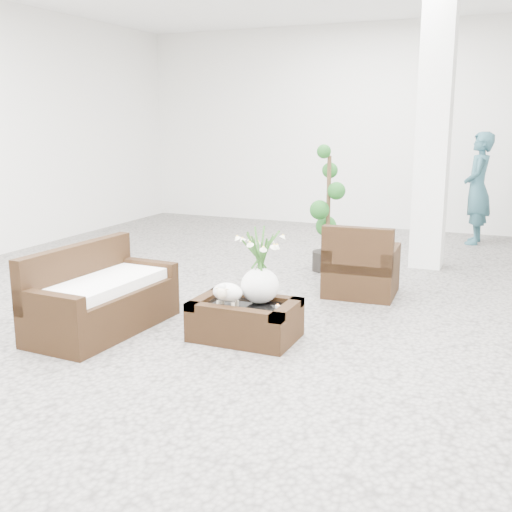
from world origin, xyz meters
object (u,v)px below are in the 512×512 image
at_px(coffee_table, 245,321).
at_px(topiary, 328,210).
at_px(loveseat, 103,289).
at_px(armchair, 362,259).

xyz_separation_m(coffee_table, topiary, (-0.07, 2.72, 0.62)).
height_order(coffee_table, loveseat, loveseat).
relative_size(loveseat, topiary, 0.93).
distance_m(loveseat, topiary, 3.28).
distance_m(armchair, loveseat, 2.83).
bearing_deg(armchair, coffee_table, 68.41).
xyz_separation_m(armchair, topiary, (-0.67, 0.90, 0.38)).
distance_m(coffee_table, loveseat, 1.34).
bearing_deg(loveseat, topiary, -18.89).
xyz_separation_m(coffee_table, loveseat, (-1.29, -0.30, 0.23)).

